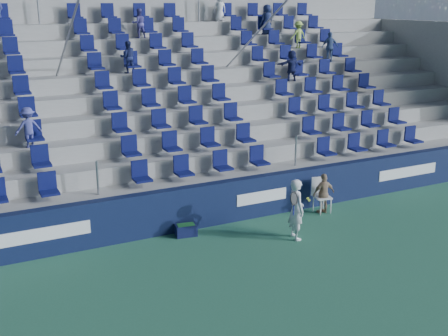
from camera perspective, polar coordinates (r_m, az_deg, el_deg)
The scene contains 7 objects.
ground at distance 13.18m, azimuth 4.71°, elevation -10.36°, with size 70.00×70.00×0.00m, color #2C684C.
sponsor_wall at distance 15.49m, azimuth -1.23°, elevation -3.67°, with size 24.00×0.32×1.20m.
grandstand at distance 19.64m, azimuth -7.63°, elevation 5.20°, with size 24.00×8.17×6.63m.
tennis_player at distance 14.62m, azimuth 7.35°, elevation -4.17°, with size 0.69×0.66×1.62m.
line_judge_chair at distance 16.69m, azimuth 9.77°, elevation -2.44°, with size 0.53×0.54×1.03m.
line_judge at distance 16.57m, azimuth 10.09°, elevation -2.56°, with size 0.70×0.29×1.20m, color tan.
ball_bin at distance 14.95m, azimuth -3.89°, elevation -6.24°, with size 0.60×0.44×0.31m.
Camera 1 is at (-6.15, -10.02, 5.95)m, focal length 45.00 mm.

